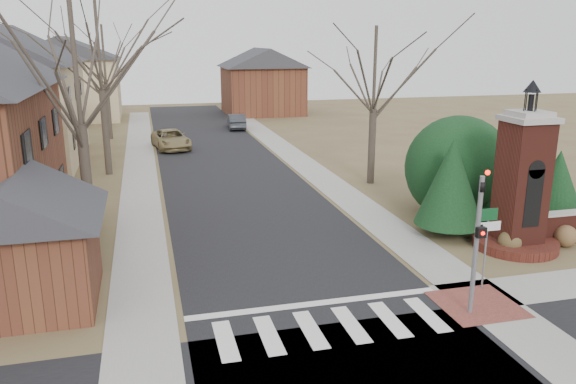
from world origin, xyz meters
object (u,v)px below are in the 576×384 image
object	(u,v)px
sign_post	(487,232)
brick_gate_monument	(521,194)
traffic_signal_pole	(478,231)
pickup_truck	(171,139)
distant_car	(236,121)

from	to	relation	value
sign_post	brick_gate_monument	size ratio (longest dim) A/B	0.42
traffic_signal_pole	pickup_truck	xyz separation A→B (m)	(-7.20, 28.80, -1.89)
distant_car	traffic_signal_pole	bearing A→B (deg)	95.89
sign_post	pickup_truck	bearing A→B (deg)	107.23
brick_gate_monument	distant_car	bearing A→B (deg)	99.71
sign_post	distant_car	world-z (taller)	sign_post
traffic_signal_pole	distant_car	bearing A→B (deg)	91.39
traffic_signal_pole	pickup_truck	distance (m)	29.74
distant_car	sign_post	bearing A→B (deg)	98.01
pickup_truck	distant_car	world-z (taller)	pickup_truck
sign_post	brick_gate_monument	xyz separation A→B (m)	(3.41, 3.01, 0.22)
pickup_truck	distant_car	bearing A→B (deg)	44.96
brick_gate_monument	distant_car	distance (m)	33.22
pickup_truck	distant_car	xyz separation A→B (m)	(6.30, 8.34, -0.01)
sign_post	traffic_signal_pole	bearing A→B (deg)	-132.43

